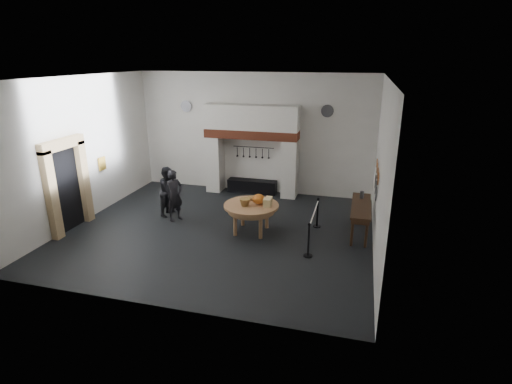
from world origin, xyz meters
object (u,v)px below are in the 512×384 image
(visitor_far, at_px, (169,191))
(side_table, at_px, (361,206))
(barrier_post_far, at_px, (317,213))
(barrier_post_near, at_px, (309,241))
(work_table, at_px, (251,206))
(visitor_near, at_px, (175,195))
(iron_range, at_px, (252,186))

(visitor_far, relative_size, side_table, 0.75)
(visitor_far, relative_size, barrier_post_far, 1.83)
(barrier_post_near, distance_m, barrier_post_far, 2.00)
(work_table, bearing_deg, barrier_post_far, 24.81)
(visitor_near, xyz_separation_m, barrier_post_near, (4.48, -1.37, -0.39))
(barrier_post_far, bearing_deg, visitor_near, -172.05)
(barrier_post_near, xyz_separation_m, barrier_post_far, (0.00, 2.00, 0.00))
(visitor_far, xyz_separation_m, barrier_post_near, (4.88, -1.77, -0.37))
(visitor_near, height_order, barrier_post_far, visitor_near)
(work_table, height_order, visitor_near, visitor_near)
(iron_range, relative_size, barrier_post_far, 2.11)
(iron_range, xyz_separation_m, barrier_post_near, (2.82, -4.67, 0.20))
(visitor_far, bearing_deg, side_table, -84.31)
(visitor_near, bearing_deg, visitor_far, 70.24)
(side_table, bearing_deg, barrier_post_far, 174.19)
(visitor_near, bearing_deg, side_table, -59.84)
(visitor_near, relative_size, barrier_post_near, 1.86)
(visitor_far, bearing_deg, work_table, -97.29)
(iron_range, distance_m, visitor_far, 3.59)
(side_table, xyz_separation_m, barrier_post_near, (-1.28, -1.87, -0.42))
(barrier_post_far, bearing_deg, visitor_far, -177.36)
(side_table, bearing_deg, visitor_near, -175.08)
(side_table, bearing_deg, work_table, -166.83)
(iron_range, xyz_separation_m, work_table, (0.95, -3.53, 0.59))
(iron_range, relative_size, visitor_near, 1.13)
(side_table, bearing_deg, iron_range, 145.70)
(work_table, xyz_separation_m, side_table, (3.15, 0.74, 0.03))
(visitor_far, xyz_separation_m, barrier_post_far, (4.88, 0.23, -0.37))
(side_table, height_order, barrier_post_far, same)
(iron_range, relative_size, barrier_post_near, 2.11)
(side_table, bearing_deg, barrier_post_near, -124.30)
(visitor_far, height_order, side_table, visitor_far)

